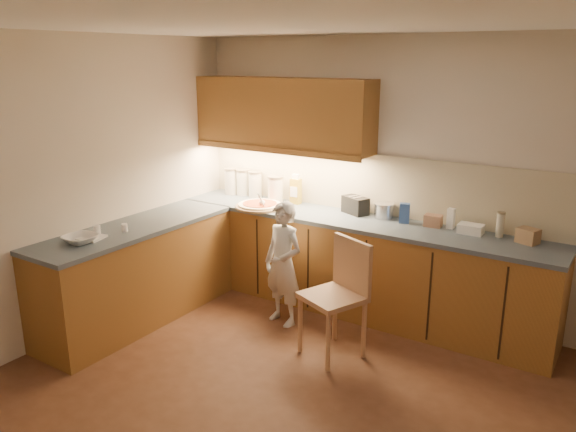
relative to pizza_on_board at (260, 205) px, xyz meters
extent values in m
plane|color=#56311D|center=(1.37, -1.55, -0.94)|extent=(4.50, 4.50, 0.00)
cube|color=beige|center=(1.37, 0.45, 0.36)|extent=(4.50, 0.04, 2.60)
cube|color=beige|center=(-0.88, -1.55, 0.36)|extent=(0.04, 4.00, 2.60)
cube|color=white|center=(1.37, -1.55, 1.66)|extent=(4.50, 4.00, 0.04)
cube|color=#97632B|center=(0.99, 0.15, -0.50)|extent=(3.75, 0.60, 0.88)
cube|color=#97632B|center=(-0.58, -1.15, -0.50)|extent=(0.60, 2.00, 0.88)
cube|color=#445362|center=(0.99, 0.15, -0.04)|extent=(3.77, 0.62, 0.04)
cube|color=#445362|center=(-0.58, -1.15, -0.04)|extent=(0.62, 2.02, 0.04)
cube|color=black|center=(-0.53, -0.15, -0.50)|extent=(0.02, 0.01, 0.80)
cube|color=black|center=(0.07, -0.15, -0.50)|extent=(0.02, 0.01, 0.80)
cube|color=black|center=(0.67, -0.15, -0.50)|extent=(0.02, 0.01, 0.80)
cube|color=black|center=(1.27, -0.15, -0.50)|extent=(0.02, 0.01, 0.80)
cube|color=black|center=(1.87, -0.15, -0.50)|extent=(0.02, 0.01, 0.80)
cube|color=black|center=(2.47, -0.15, -0.50)|extent=(0.02, 0.01, 0.80)
cube|color=beige|center=(0.99, 0.44, 0.27)|extent=(3.75, 0.02, 0.58)
cube|color=#97632B|center=(0.09, 0.28, 0.91)|extent=(1.95, 0.35, 0.70)
cube|color=#97632B|center=(0.09, 0.10, 0.56)|extent=(1.95, 0.02, 0.06)
cylinder|color=tan|center=(0.00, 0.00, -0.01)|extent=(0.50, 0.50, 0.02)
cylinder|color=#FCEBC5|center=(0.00, 0.00, 0.01)|extent=(0.44, 0.44, 0.02)
cylinder|color=#B33817|center=(0.00, 0.00, 0.02)|extent=(0.35, 0.35, 0.01)
sphere|color=white|center=(0.06, -0.04, 0.04)|extent=(0.06, 0.06, 0.06)
cylinder|color=white|center=(0.10, -0.10, 0.07)|extent=(0.04, 0.12, 0.20)
imported|color=silver|center=(0.59, -0.47, -0.36)|extent=(0.47, 0.36, 1.16)
cylinder|color=tan|center=(1.02, -0.85, -0.69)|extent=(0.04, 0.04, 0.49)
cylinder|color=tan|center=(1.36, -0.99, -0.69)|extent=(0.04, 0.04, 0.49)
cylinder|color=tan|center=(1.16, -0.51, -0.69)|extent=(0.04, 0.04, 0.49)
cylinder|color=tan|center=(1.50, -0.65, -0.69)|extent=(0.04, 0.04, 0.49)
cube|color=tan|center=(1.26, -0.75, -0.43)|extent=(0.57, 0.57, 0.04)
cube|color=tan|center=(1.34, -0.56, -0.18)|extent=(0.42, 0.20, 0.44)
imported|color=white|center=(-0.58, -1.72, 0.01)|extent=(0.27, 0.27, 0.06)
cylinder|color=beige|center=(-0.61, 0.30, 0.12)|extent=(0.14, 0.14, 0.28)
cylinder|color=tan|center=(-0.61, 0.30, 0.26)|extent=(0.15, 0.15, 0.02)
cylinder|color=silver|center=(-0.47, 0.35, 0.11)|extent=(0.15, 0.15, 0.27)
cylinder|color=tan|center=(-0.47, 0.35, 0.25)|extent=(0.16, 0.16, 0.02)
cylinder|color=silver|center=(-0.30, 0.34, 0.11)|extent=(0.14, 0.14, 0.27)
cylinder|color=gray|center=(-0.30, 0.34, 0.25)|extent=(0.15, 0.15, 0.02)
cylinder|color=silver|center=(0.00, 0.29, 0.10)|extent=(0.16, 0.16, 0.25)
cylinder|color=gray|center=(0.00, 0.29, 0.24)|extent=(0.17, 0.17, 0.02)
cube|color=#B19423|center=(0.22, 0.33, 0.11)|extent=(0.11, 0.08, 0.27)
cube|color=silver|center=(0.22, 0.33, 0.27)|extent=(0.07, 0.05, 0.05)
cube|color=black|center=(0.92, 0.32, 0.06)|extent=(0.30, 0.24, 0.17)
cube|color=#BDBCC2|center=(0.89, 0.34, 0.15)|extent=(0.07, 0.11, 0.00)
cube|color=#BDBCC2|center=(0.94, 0.31, 0.15)|extent=(0.07, 0.11, 0.00)
cylinder|color=silver|center=(1.21, 0.33, 0.04)|extent=(0.18, 0.18, 0.13)
cylinder|color=silver|center=(1.21, 0.33, 0.12)|extent=(0.19, 0.19, 0.01)
cube|color=#3759A6|center=(1.44, 0.28, 0.07)|extent=(0.11, 0.09, 0.19)
cube|color=tan|center=(1.70, 0.31, 0.03)|extent=(0.16, 0.12, 0.11)
cube|color=white|center=(1.85, 0.35, 0.07)|extent=(0.06, 0.06, 0.18)
cube|color=white|center=(2.05, 0.29, 0.02)|extent=(0.21, 0.15, 0.08)
cylinder|color=silver|center=(2.28, 0.33, 0.08)|extent=(0.07, 0.07, 0.20)
cylinder|color=gray|center=(2.28, 0.33, 0.19)|extent=(0.07, 0.07, 0.01)
cube|color=#9D7954|center=(2.51, 0.28, 0.04)|extent=(0.19, 0.17, 0.13)
cube|color=silver|center=(-0.62, -1.61, -0.01)|extent=(0.29, 0.25, 0.02)
cylinder|color=white|center=(-0.66, -1.49, 0.02)|extent=(0.07, 0.07, 0.08)
cylinder|color=white|center=(-0.52, -1.31, 0.01)|extent=(0.07, 0.07, 0.07)
camera|label=1|loc=(3.24, -4.47, 1.46)|focal=35.00mm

